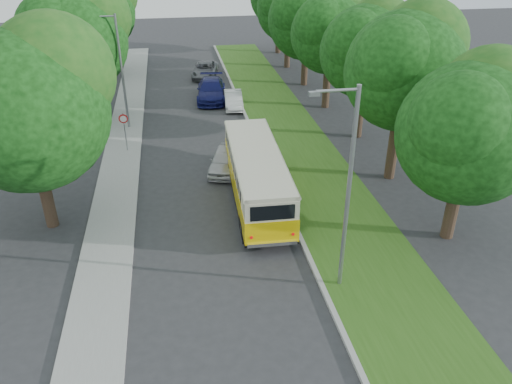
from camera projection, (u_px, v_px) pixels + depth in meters
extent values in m
plane|color=#2C2C2F|center=(222.00, 259.00, 20.96)|extent=(120.00, 120.00, 0.00)
cube|color=gray|center=(281.00, 194.00, 25.79)|extent=(0.20, 70.00, 0.15)
cube|color=#2B5316|center=(324.00, 190.00, 26.14)|extent=(4.50, 70.00, 0.13)
cube|color=gray|center=(114.00, 208.00, 24.54)|extent=(2.20, 70.00, 0.12)
cylinder|color=#332319|center=(453.00, 204.00, 21.68)|extent=(0.56, 0.56, 3.35)
sphere|color=black|center=(468.00, 134.00, 20.10)|extent=(5.85, 5.85, 5.85)
sphere|color=black|center=(490.00, 100.00, 20.20)|extent=(4.38, 4.38, 4.38)
sphere|color=black|center=(462.00, 124.00, 18.99)|extent=(4.09, 4.09, 4.09)
cylinder|color=#332319|center=(394.00, 142.00, 26.62)|extent=(0.56, 0.56, 4.26)
sphere|color=black|center=(404.00, 71.00, 24.81)|extent=(5.98, 5.98, 5.98)
sphere|color=black|center=(422.00, 44.00, 24.91)|extent=(4.49, 4.49, 4.49)
sphere|color=black|center=(395.00, 61.00, 23.67)|extent=(4.19, 4.19, 4.19)
cylinder|color=#332319|center=(360.00, 107.00, 31.93)|extent=(0.56, 0.56, 3.95)
sphere|color=black|center=(366.00, 52.00, 30.24)|extent=(5.61, 5.61, 5.61)
sphere|color=black|center=(380.00, 31.00, 30.34)|extent=(4.21, 4.21, 4.21)
sphere|color=black|center=(358.00, 43.00, 29.17)|extent=(3.92, 3.92, 3.92)
cylinder|color=#332319|center=(327.00, 82.00, 37.08)|extent=(0.56, 0.56, 3.86)
sphere|color=black|center=(330.00, 34.00, 35.41)|extent=(5.64, 5.64, 5.64)
sphere|color=black|center=(342.00, 16.00, 35.51)|extent=(4.23, 4.23, 4.23)
sphere|color=black|center=(322.00, 26.00, 34.34)|extent=(3.95, 3.95, 3.95)
cylinder|color=#332319|center=(305.00, 64.00, 42.32)|extent=(0.56, 0.56, 3.58)
sphere|color=black|center=(307.00, 21.00, 40.63)|extent=(6.36, 6.36, 6.36)
sphere|color=black|center=(319.00, 3.00, 40.73)|extent=(4.77, 4.77, 4.77)
sphere|color=black|center=(298.00, 12.00, 39.42)|extent=(4.45, 4.45, 4.45)
cylinder|color=#332319|center=(287.00, 48.00, 47.47)|extent=(0.56, 0.56, 3.68)
sphere|color=black|center=(289.00, 9.00, 45.80)|extent=(5.91, 5.91, 5.91)
sphere|color=black|center=(281.00, 2.00, 44.68)|extent=(4.14, 4.14, 4.14)
cylinder|color=#332319|center=(278.00, 33.00, 52.62)|extent=(0.56, 0.56, 4.05)
cylinder|color=#332319|center=(45.00, 190.00, 22.42)|extent=(0.56, 0.56, 3.68)
sphere|color=black|center=(27.00, 112.00, 20.64)|extent=(6.80, 6.80, 6.80)
sphere|color=black|center=(54.00, 74.00, 20.75)|extent=(5.10, 5.10, 5.10)
cylinder|color=#332319|center=(85.00, 96.00, 34.52)|extent=(0.56, 0.56, 3.68)
sphere|color=black|center=(75.00, 41.00, 32.75)|extent=(6.80, 6.80, 6.80)
sphere|color=black|center=(92.00, 17.00, 32.86)|extent=(5.10, 5.10, 5.10)
sphere|color=black|center=(54.00, 31.00, 31.45)|extent=(4.76, 4.76, 4.76)
cylinder|color=#332319|center=(102.00, 55.00, 44.90)|extent=(0.56, 0.56, 3.68)
sphere|color=black|center=(95.00, 12.00, 43.12)|extent=(6.80, 6.80, 6.80)
sphere|color=black|center=(80.00, 3.00, 41.83)|extent=(4.76, 4.76, 4.76)
cylinder|color=gray|center=(348.00, 196.00, 17.52)|extent=(0.16, 0.16, 8.00)
cylinder|color=gray|center=(338.00, 90.00, 15.57)|extent=(1.40, 0.10, 0.10)
cube|color=gray|center=(314.00, 94.00, 15.50)|extent=(0.35, 0.16, 0.14)
cylinder|color=gray|center=(122.00, 74.00, 32.31)|extent=(0.16, 0.16, 7.50)
cylinder|color=gray|center=(103.00, 16.00, 30.48)|extent=(1.40, 0.10, 0.10)
cube|color=gray|center=(91.00, 18.00, 30.40)|extent=(0.35, 0.16, 0.14)
cylinder|color=gray|center=(125.00, 133.00, 30.07)|extent=(0.06, 0.06, 2.50)
cone|color=red|center=(123.00, 119.00, 29.60)|extent=(0.56, 0.02, 0.56)
cone|color=white|center=(123.00, 119.00, 29.58)|extent=(0.40, 0.02, 0.40)
imported|color=silver|center=(225.00, 160.00, 28.10)|extent=(2.50, 4.08, 1.30)
imported|color=silver|center=(233.00, 100.00, 37.65)|extent=(1.52, 3.77, 1.22)
imported|color=navy|center=(211.00, 90.00, 39.21)|extent=(2.73, 5.53, 1.54)
imported|color=slate|center=(205.00, 70.00, 45.01)|extent=(2.94, 4.90, 1.27)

